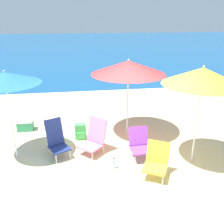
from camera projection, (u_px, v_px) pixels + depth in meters
The scene contains 12 objects.
ground_plane at pixel (119, 165), 5.64m from camera, with size 60.00×60.00×0.00m, color beige.
sea_water at pixel (80, 44), 29.66m from camera, with size 60.00×40.00×0.01m.
beach_umbrella_yellow at pixel (203, 76), 5.10m from camera, with size 1.66×1.66×2.22m.
beach_umbrella_blue at pixel (5, 78), 5.30m from camera, with size 1.51×1.51×2.09m.
beach_umbrella_red at pixel (128, 67), 6.48m from camera, with size 1.97×1.97×2.12m.
beach_chair_yellow at pixel (157, 160), 5.18m from camera, with size 0.68×0.71×0.71m.
beach_chair_pink at pixel (94, 137), 6.05m from camera, with size 0.78×0.79×0.85m.
beach_chair_purple at pixel (140, 143), 5.84m from camera, with size 0.48×0.58×0.72m.
beach_chair_navy at pixel (57, 139), 5.86m from camera, with size 0.60×0.67×0.91m.
backpack_green at pixel (81, 131), 6.78m from camera, with size 0.30×0.24×0.43m.
water_bottle at pixel (114, 164), 5.47m from camera, with size 0.08×0.08×0.27m.
cooler_box at pixel (25, 125), 7.31m from camera, with size 0.46×0.33×0.33m.
Camera 1 is at (-0.88, -4.75, 3.15)m, focal length 40.00 mm.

